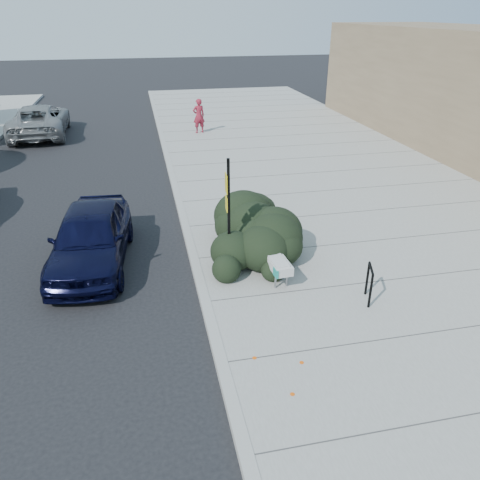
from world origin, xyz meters
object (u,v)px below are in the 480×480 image
at_px(bench, 270,253).
at_px(sign_post, 228,208).
at_px(pedestrian, 199,116).
at_px(suv_silver, 40,120).
at_px(bike_rack, 369,281).
at_px(sedan_navy, 91,237).

xyz_separation_m(bench, sign_post, (-0.93, 0.43, 1.07)).
height_order(bench, pedestrian, pedestrian).
distance_m(bench, suv_silver, 17.93).
xyz_separation_m(bike_rack, pedestrian, (-1.49, 16.18, 0.35)).
height_order(bench, sign_post, sign_post).
distance_m(bench, pedestrian, 14.50).
bearing_deg(bench, sign_post, 151.34).
relative_size(bench, suv_silver, 0.36).
bearing_deg(bike_rack, sign_post, 160.02).
xyz_separation_m(bench, sedan_navy, (-4.21, 1.57, 0.11)).
distance_m(sign_post, suv_silver, 17.18).
distance_m(sedan_navy, pedestrian, 13.67).
relative_size(bench, bike_rack, 2.48).
xyz_separation_m(sign_post, sedan_navy, (-3.28, 1.14, -0.95)).
relative_size(bike_rack, pedestrian, 0.49).
bearing_deg(sedan_navy, bike_rack, -23.79).
relative_size(sign_post, pedestrian, 1.61).
distance_m(bench, sign_post, 1.48).
height_order(sign_post, suv_silver, sign_post).
bearing_deg(bike_rack, pedestrian, 113.77).
bearing_deg(bench, bike_rack, -48.10).
height_order(sign_post, pedestrian, sign_post).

